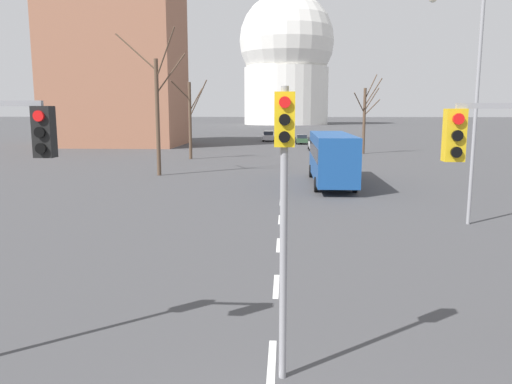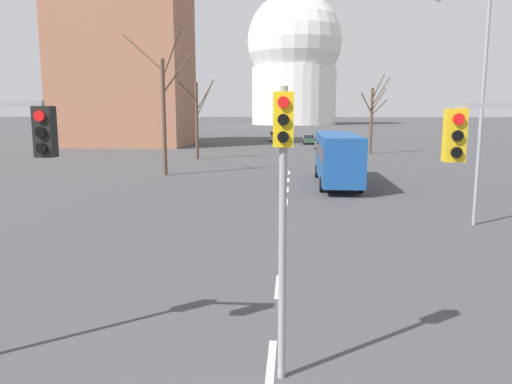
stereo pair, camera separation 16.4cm
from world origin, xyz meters
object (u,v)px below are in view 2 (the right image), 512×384
object	(u,v)px
sedan_near_left	(309,139)
sedan_near_right	(276,136)
traffic_signal_centre_tall	(283,181)
street_lamp_right	(474,89)
city_bus	(337,155)
sedan_mid_centre	(323,144)

from	to	relation	value
sedan_near_left	sedan_near_right	distance (m)	8.33
traffic_signal_centre_tall	sedan_near_left	xyz separation A→B (m)	(2.40, 68.00, -3.07)
street_lamp_right	city_bus	xyz separation A→B (m)	(-4.73, 11.85, -3.92)
traffic_signal_centre_tall	sedan_near_left	size ratio (longest dim) A/B	1.34
street_lamp_right	sedan_near_left	bearing A→B (deg)	95.75
sedan_near_left	sedan_mid_centre	xyz separation A→B (m)	(1.46, -11.71, 0.07)
sedan_near_right	sedan_mid_centre	world-z (taller)	sedan_near_right
traffic_signal_centre_tall	street_lamp_right	xyz separation A→B (m)	(7.87, 13.60, 2.17)
sedan_mid_centre	city_bus	size ratio (longest dim) A/B	0.42
sedan_mid_centre	traffic_signal_centre_tall	bearing A→B (deg)	-93.92
street_lamp_right	sedan_near_right	size ratio (longest dim) A/B	2.47
traffic_signal_centre_tall	sedan_near_left	distance (m)	68.11
sedan_near_right	sedan_near_left	bearing A→B (deg)	-50.34
sedan_mid_centre	sedan_near_right	bearing A→B (deg)	110.50
traffic_signal_centre_tall	street_lamp_right	distance (m)	15.86
sedan_mid_centre	sedan_near_left	bearing A→B (deg)	97.10
traffic_signal_centre_tall	city_bus	size ratio (longest dim) A/B	0.51
traffic_signal_centre_tall	sedan_mid_centre	xyz separation A→B (m)	(3.86, 56.29, -2.99)
sedan_near_right	city_bus	world-z (taller)	city_bus
traffic_signal_centre_tall	sedan_near_right	size ratio (longest dim) A/B	1.37
sedan_near_right	city_bus	bearing A→B (deg)	-82.95
sedan_near_left	sedan_mid_centre	world-z (taller)	sedan_mid_centre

